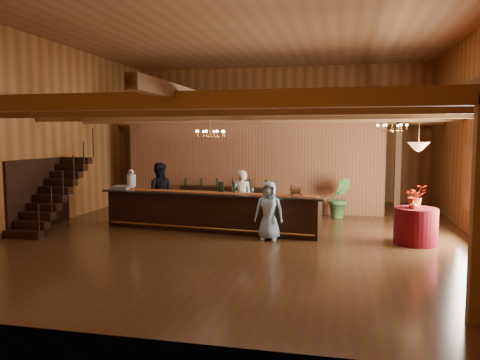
% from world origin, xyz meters
% --- Properties ---
extents(floor, '(14.00, 14.00, 0.00)m').
position_xyz_m(floor, '(0.00, 0.00, 0.00)').
color(floor, '#432416').
rests_on(floor, ground).
extents(ceiling, '(14.00, 14.00, 0.00)m').
position_xyz_m(ceiling, '(0.00, 0.00, 5.50)').
color(ceiling, brown).
rests_on(ceiling, wall_back).
extents(wall_back, '(12.00, 0.10, 5.50)m').
position_xyz_m(wall_back, '(0.00, 7.00, 2.75)').
color(wall_back, '#97582A').
rests_on(wall_back, floor).
extents(wall_front, '(12.00, 0.10, 5.50)m').
position_xyz_m(wall_front, '(0.00, -7.00, 2.75)').
color(wall_front, '#97582A').
rests_on(wall_front, floor).
extents(wall_left, '(0.10, 14.00, 5.50)m').
position_xyz_m(wall_left, '(-6.00, 0.00, 2.75)').
color(wall_left, '#97582A').
rests_on(wall_left, floor).
extents(beam_grid, '(11.90, 13.90, 0.39)m').
position_xyz_m(beam_grid, '(0.00, 0.51, 3.24)').
color(beam_grid, brown).
rests_on(beam_grid, wall_left).
extents(support_posts, '(9.20, 10.20, 3.20)m').
position_xyz_m(support_posts, '(0.00, -0.50, 1.60)').
color(support_posts, brown).
rests_on(support_posts, floor).
extents(partition_wall, '(9.00, 0.18, 3.10)m').
position_xyz_m(partition_wall, '(-0.50, 3.50, 1.55)').
color(partition_wall, brown).
rests_on(partition_wall, floor).
extents(window_right_back, '(0.12, 1.05, 1.75)m').
position_xyz_m(window_right_back, '(5.95, 1.00, 1.55)').
color(window_right_back, white).
rests_on(window_right_back, wall_right).
extents(staircase, '(1.00, 2.80, 2.00)m').
position_xyz_m(staircase, '(-5.45, -0.74, 1.00)').
color(staircase, black).
rests_on(staircase, floor).
extents(backroom_boxes, '(4.10, 0.60, 1.10)m').
position_xyz_m(backroom_boxes, '(-0.29, 5.50, 0.53)').
color(backroom_boxes, black).
rests_on(backroom_boxes, floor).
extents(tasting_bar, '(6.53, 1.55, 1.09)m').
position_xyz_m(tasting_bar, '(-0.98, -0.05, 0.55)').
color(tasting_bar, black).
rests_on(tasting_bar, floor).
extents(beverage_dispenser, '(0.26, 0.26, 0.60)m').
position_xyz_m(beverage_dispenser, '(-3.49, 0.29, 1.37)').
color(beverage_dispenser, silver).
rests_on(beverage_dispenser, tasting_bar).
extents(glass_rack_tray, '(0.50, 0.50, 0.10)m').
position_xyz_m(glass_rack_tray, '(-3.75, 0.22, 1.13)').
color(glass_rack_tray, gray).
rests_on(glass_rack_tray, tasting_bar).
extents(raffle_drum, '(0.34, 0.24, 0.30)m').
position_xyz_m(raffle_drum, '(1.48, -0.39, 1.26)').
color(raffle_drum, brown).
rests_on(raffle_drum, tasting_bar).
extents(bar_bottle_0, '(0.07, 0.07, 0.30)m').
position_xyz_m(bar_bottle_0, '(-0.72, 0.04, 1.23)').
color(bar_bottle_0, black).
rests_on(bar_bottle_0, tasting_bar).
extents(bar_bottle_1, '(0.07, 0.07, 0.30)m').
position_xyz_m(bar_bottle_1, '(-0.63, 0.03, 1.23)').
color(bar_bottle_1, black).
rests_on(bar_bottle_1, tasting_bar).
extents(bar_bottle_2, '(0.07, 0.07, 0.30)m').
position_xyz_m(bar_bottle_2, '(-0.28, -0.01, 1.23)').
color(bar_bottle_2, black).
rests_on(bar_bottle_2, tasting_bar).
extents(backbar_shelf, '(3.30, 0.99, 0.92)m').
position_xyz_m(backbar_shelf, '(-1.31, 3.04, 0.46)').
color(backbar_shelf, black).
rests_on(backbar_shelf, floor).
extents(round_table, '(1.04, 1.04, 0.90)m').
position_xyz_m(round_table, '(4.41, -0.53, 0.45)').
color(round_table, '#5D070D').
rests_on(round_table, floor).
extents(chandelier_left, '(0.80, 0.80, 0.63)m').
position_xyz_m(chandelier_left, '(-0.88, -0.31, 2.72)').
color(chandelier_left, '#B98336').
rests_on(chandelier_left, beam_grid).
extents(chandelier_right, '(0.80, 0.80, 0.46)m').
position_xyz_m(chandelier_right, '(3.94, 1.05, 2.89)').
color(chandelier_right, '#B98336').
rests_on(chandelier_right, beam_grid).
extents(pendant_lamp, '(0.52, 0.52, 0.90)m').
position_xyz_m(pendant_lamp, '(4.41, -0.53, 2.40)').
color(pendant_lamp, '#B98336').
rests_on(pendant_lamp, beam_grid).
extents(bartender, '(0.67, 0.50, 1.67)m').
position_xyz_m(bartender, '(-0.24, 0.77, 0.83)').
color(bartender, white).
rests_on(bartender, floor).
extents(staff_second, '(1.08, 0.95, 1.86)m').
position_xyz_m(staff_second, '(-2.78, 0.65, 0.93)').
color(staff_second, black).
rests_on(staff_second, floor).
extents(guest, '(0.75, 0.49, 1.50)m').
position_xyz_m(guest, '(0.82, -0.83, 0.75)').
color(guest, '#9CC9E8').
rests_on(guest, floor).
extents(floor_plant, '(0.84, 0.74, 1.32)m').
position_xyz_m(floor_plant, '(2.55, 2.83, 0.66)').
color(floor_plant, '#406F33').
rests_on(floor_plant, floor).
extents(table_flowers, '(0.61, 0.56, 0.57)m').
position_xyz_m(table_flowers, '(4.39, -0.45, 1.18)').
color(table_flowers, red).
rests_on(table_flowers, round_table).
extents(table_vase, '(0.20, 0.20, 0.31)m').
position_xyz_m(table_vase, '(4.31, -0.65, 1.05)').
color(table_vase, '#B98336').
rests_on(table_vase, round_table).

